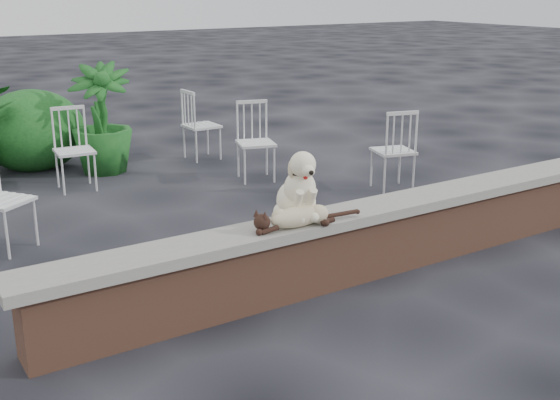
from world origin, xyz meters
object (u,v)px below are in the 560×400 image
cat (298,215)px  chair_b (74,150)px  potted_plant_b (101,119)px  chair_c (393,149)px  dog (296,184)px  chair_a (2,199)px  chair_e (202,124)px  chair_d (256,142)px

cat → chair_b: size_ratio=1.11×
chair_b → potted_plant_b: bearing=53.7°
chair_b → chair_c: size_ratio=1.00×
dog → chair_b: (-0.58, 3.67, -0.39)m
chair_a → chair_b: 1.91m
cat → chair_b: 3.85m
chair_b → chair_a: bearing=-119.8°
chair_b → chair_c: 3.64m
potted_plant_b → chair_e: bearing=-1.7°
chair_c → potted_plant_b: (-2.54, 2.55, 0.21)m
cat → dog: bearing=72.5°
cat → chair_c: size_ratio=1.11×
chair_b → chair_d: bearing=-15.6°
chair_d → potted_plant_b: bearing=153.6°
chair_e → chair_b: bearing=105.3°
dog → chair_c: (2.49, 1.71, -0.39)m
chair_a → chair_d: same height
cat → potted_plant_b: potted_plant_b is taller
cat → potted_plant_b: bearing=100.2°
dog → cat: bearing=-107.5°
dog → chair_c: bearing=45.0°
chair_e → chair_b: 1.97m
dog → chair_a: bearing=139.3°
chair_a → chair_b: size_ratio=1.00×
chair_b → potted_plant_b: potted_plant_b is taller
dog → chair_a: 2.73m
chair_d → chair_c: bearing=-29.9°
chair_d → chair_c: same height
dog → chair_d: dog is taller
chair_d → dog: bearing=-98.2°
cat → chair_c: (2.57, 1.86, -0.20)m
chair_e → chair_a: 3.67m
chair_d → chair_a: bearing=-148.3°
chair_c → chair_d: bearing=-31.2°
dog → chair_e: (1.31, 4.22, -0.39)m
potted_plant_b → cat: bearing=-90.3°
chair_d → chair_e: bearing=110.1°
chair_e → chair_d: (0.07, -1.31, 0.00)m
chair_e → potted_plant_b: bearing=87.3°
chair_d → chair_c: size_ratio=1.00×
chair_a → chair_c: 4.20m
chair_a → potted_plant_b: bearing=17.5°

